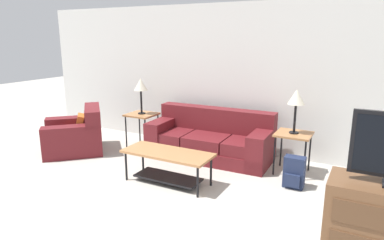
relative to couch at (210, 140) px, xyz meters
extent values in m
cube|color=silver|center=(0.11, 0.60, 1.00)|extent=(8.41, 0.06, 2.60)
cube|color=maroon|center=(0.00, -0.05, -0.19)|extent=(2.12, 0.91, 0.22)
cube|color=maroon|center=(-0.70, -0.09, 0.02)|extent=(0.70, 0.79, 0.20)
cube|color=maroon|center=(0.00, -0.07, 0.02)|extent=(0.70, 0.79, 0.20)
cube|color=maroon|center=(0.70, -0.05, 0.02)|extent=(0.70, 0.79, 0.20)
cube|color=maroon|center=(-0.01, 0.25, 0.32)|extent=(2.10, 0.31, 0.40)
cube|color=maroon|center=(-0.91, -0.07, -0.01)|extent=(0.30, 0.87, 0.58)
cube|color=maroon|center=(0.91, -0.03, -0.01)|extent=(0.30, 0.87, 0.58)
cube|color=maroon|center=(-2.31, -0.89, -0.10)|extent=(1.36, 1.36, 0.40)
cube|color=maroon|center=(-2.05, -0.64, 0.30)|extent=(0.85, 0.86, 0.40)
cube|color=maroon|center=(-2.55, -0.64, -0.02)|extent=(0.88, 0.87, 0.56)
cube|color=maroon|center=(-2.06, -1.14, -0.02)|extent=(0.88, 0.87, 0.56)
cube|color=orange|center=(-2.22, -0.81, 0.20)|extent=(0.37, 0.38, 0.36)
cube|color=#A87042|center=(-0.07, -1.26, 0.15)|extent=(1.28, 0.53, 0.04)
cylinder|color=black|center=(-0.65, -1.46, -0.08)|extent=(0.03, 0.03, 0.43)
cylinder|color=black|center=(0.51, -1.46, -0.08)|extent=(0.03, 0.03, 0.43)
cylinder|color=black|center=(-0.65, -1.06, -0.08)|extent=(0.03, 0.03, 0.43)
cylinder|color=black|center=(0.51, -1.06, -0.08)|extent=(0.03, 0.03, 0.43)
cube|color=black|center=(-0.07, -1.26, -0.22)|extent=(0.96, 0.37, 0.02)
cube|color=#A87042|center=(-1.39, -0.05, 0.31)|extent=(0.52, 0.50, 0.03)
cylinder|color=black|center=(-1.61, -0.26, 0.00)|extent=(0.03, 0.03, 0.60)
cylinder|color=black|center=(-1.17, -0.26, 0.00)|extent=(0.03, 0.03, 0.60)
cylinder|color=black|center=(-1.61, 0.16, 0.00)|extent=(0.03, 0.03, 0.60)
cylinder|color=black|center=(-1.17, 0.16, 0.00)|extent=(0.03, 0.03, 0.60)
cube|color=#A87042|center=(1.40, -0.05, 0.31)|extent=(0.52, 0.50, 0.03)
cylinder|color=black|center=(1.18, -0.26, 0.00)|extent=(0.03, 0.03, 0.60)
cylinder|color=black|center=(1.62, -0.26, 0.00)|extent=(0.03, 0.03, 0.60)
cylinder|color=black|center=(1.18, 0.16, 0.00)|extent=(0.03, 0.03, 0.60)
cylinder|color=black|center=(1.62, 0.16, 0.00)|extent=(0.03, 0.03, 0.60)
cylinder|color=black|center=(-1.39, -0.05, 0.34)|extent=(0.14, 0.14, 0.02)
cylinder|color=black|center=(-1.39, -0.05, 0.56)|extent=(0.04, 0.04, 0.42)
cone|color=beige|center=(-1.39, -0.05, 0.88)|extent=(0.25, 0.25, 0.22)
cylinder|color=black|center=(1.40, -0.05, 0.34)|extent=(0.14, 0.14, 0.02)
cylinder|color=black|center=(1.40, -0.05, 0.56)|extent=(0.04, 0.04, 0.42)
cone|color=beige|center=(1.40, -0.05, 0.88)|extent=(0.25, 0.25, 0.22)
cube|color=#1E2847|center=(1.54, -0.56, -0.08)|extent=(0.28, 0.17, 0.44)
cube|color=#1E2847|center=(1.54, -0.66, -0.17)|extent=(0.21, 0.05, 0.18)
cylinder|color=#1E2847|center=(1.46, -0.45, -0.06)|extent=(0.02, 0.02, 0.33)
cylinder|color=#1E2847|center=(1.61, -0.45, -0.06)|extent=(0.02, 0.02, 0.33)
camera|label=1|loc=(2.37, -5.10, 1.74)|focal=32.00mm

